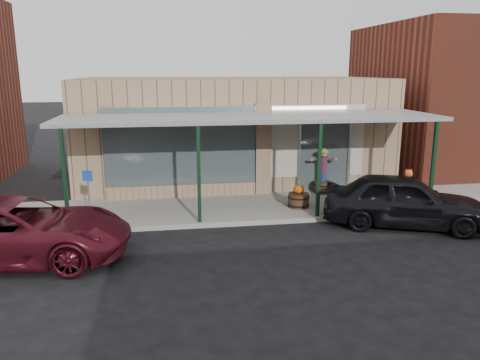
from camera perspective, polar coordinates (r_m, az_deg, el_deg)
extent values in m
plane|color=black|center=(12.20, 4.42, -8.52)|extent=(120.00, 120.00, 0.00)
cube|color=gray|center=(15.50, 1.34, -3.38)|extent=(40.00, 3.20, 0.15)
cube|color=#907458|center=(19.54, -1.07, 6.18)|extent=(12.00, 6.00, 4.20)
cube|color=#475456|center=(16.27, -7.21, 3.92)|extent=(5.20, 0.06, 2.80)
cube|color=#475456|center=(17.42, 10.19, 3.10)|extent=(1.80, 0.06, 2.80)
cube|color=#907458|center=(16.70, 2.81, 3.55)|extent=(0.55, 0.30, 3.40)
cube|color=#907458|center=(16.64, -7.07, -1.32)|extent=(5.20, 0.30, 0.50)
cube|color=#B4B19F|center=(16.59, 0.40, 4.55)|extent=(9.00, 0.02, 2.60)
cube|color=white|center=(16.42, 0.42, 8.68)|extent=(7.50, 0.03, 0.10)
cube|color=gray|center=(14.92, 1.40, 7.63)|extent=(12.00, 3.00, 0.12)
cube|color=black|center=(13.77, -20.58, -0.03)|extent=(0.10, 0.10, 2.95)
cube|color=black|center=(13.51, -5.04, 0.53)|extent=(0.10, 0.10, 2.95)
cube|color=black|center=(14.21, 9.59, 1.03)|extent=(0.10, 0.10, 2.95)
cube|color=black|center=(15.78, 22.44, 1.42)|extent=(0.10, 0.10, 2.95)
cylinder|color=#472F1C|center=(17.26, 10.02, -0.85)|extent=(0.67, 0.67, 0.43)
cylinder|color=navy|center=(17.17, 10.07, 0.35)|extent=(0.24, 0.24, 0.32)
cylinder|color=maroon|center=(17.08, 10.13, 1.83)|extent=(0.27, 0.27, 0.59)
sphere|color=gold|center=(17.01, 10.19, 3.16)|extent=(0.23, 0.23, 0.23)
cone|color=gold|center=(16.98, 10.21, 3.62)|extent=(0.38, 0.38, 0.15)
cylinder|color=#472F1C|center=(15.37, 7.14, -2.47)|extent=(0.75, 0.75, 0.45)
ellipsoid|color=#E44B0E|center=(15.27, 7.18, -1.12)|extent=(0.36, 0.36, 0.29)
cylinder|color=#4C471E|center=(15.23, 7.20, -0.51)|extent=(0.05, 0.05, 0.07)
cylinder|color=gray|center=(14.47, -17.91, -2.46)|extent=(0.04, 0.04, 1.21)
cube|color=blue|center=(14.29, -18.12, 0.48)|extent=(0.30, 0.14, 0.32)
imported|color=black|center=(14.56, 19.35, -2.35)|extent=(4.97, 3.40, 1.57)
ellipsoid|color=orange|center=(15.45, 19.84, -0.42)|extent=(0.35, 0.29, 0.44)
sphere|color=orange|center=(15.42, 19.86, 0.74)|extent=(0.25, 0.25, 0.25)
cylinder|color=#166518|center=(15.41, 19.89, 0.22)|extent=(0.17, 0.17, 0.02)
imported|color=#50101C|center=(12.53, -25.85, -5.56)|extent=(5.67, 2.94, 1.53)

